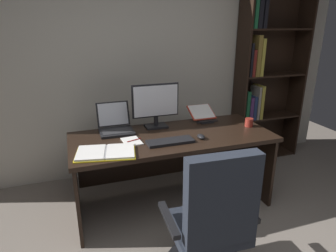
{
  "coord_description": "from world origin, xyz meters",
  "views": [
    {
      "loc": [
        -0.81,
        -1.14,
        1.77
      ],
      "look_at": [
        0.01,
        1.27,
        0.87
      ],
      "focal_mm": 31.66,
      "sensor_mm": 36.0,
      "label": 1
    }
  ],
  "objects_px": {
    "bookshelf": "(262,78)",
    "notepad": "(132,141)",
    "desk": "(170,151)",
    "laptop": "(115,126)",
    "pen": "(134,140)",
    "monitor": "(156,106)",
    "coffee_mug": "(249,122)",
    "open_binder": "(106,152)",
    "keyboard": "(170,141)",
    "reading_stand_with_book": "(202,114)",
    "office_chair": "(212,229)",
    "computer_mouse": "(201,137)"
  },
  "relations": [
    {
      "from": "bookshelf",
      "to": "notepad",
      "type": "height_order",
      "value": "bookshelf"
    },
    {
      "from": "desk",
      "to": "notepad",
      "type": "height_order",
      "value": "notepad"
    },
    {
      "from": "laptop",
      "to": "pen",
      "type": "bearing_deg",
      "value": -71.37
    },
    {
      "from": "monitor",
      "to": "coffee_mug",
      "type": "relative_size",
      "value": 5.57
    },
    {
      "from": "laptop",
      "to": "open_binder",
      "type": "xyz_separation_m",
      "value": [
        -0.16,
        -0.51,
        -0.04
      ]
    },
    {
      "from": "pen",
      "to": "coffee_mug",
      "type": "distance_m",
      "value": 1.21
    },
    {
      "from": "laptop",
      "to": "keyboard",
      "type": "relative_size",
      "value": 0.83
    },
    {
      "from": "reading_stand_with_book",
      "to": "notepad",
      "type": "distance_m",
      "value": 0.94
    },
    {
      "from": "coffee_mug",
      "to": "open_binder",
      "type": "bearing_deg",
      "value": -172.25
    },
    {
      "from": "monitor",
      "to": "pen",
      "type": "xyz_separation_m",
      "value": [
        -0.3,
        -0.31,
        -0.21
      ]
    },
    {
      "from": "desk",
      "to": "notepad",
      "type": "bearing_deg",
      "value": -162.9
    },
    {
      "from": "office_chair",
      "to": "pen",
      "type": "bearing_deg",
      "value": 111.43
    },
    {
      "from": "bookshelf",
      "to": "office_chair",
      "type": "distance_m",
      "value": 2.39
    },
    {
      "from": "desk",
      "to": "coffee_mug",
      "type": "xyz_separation_m",
      "value": [
        0.82,
        -0.1,
        0.24
      ]
    },
    {
      "from": "desk",
      "to": "open_binder",
      "type": "relative_size",
      "value": 3.63
    },
    {
      "from": "monitor",
      "to": "reading_stand_with_book",
      "type": "bearing_deg",
      "value": 6.71
    },
    {
      "from": "bookshelf",
      "to": "computer_mouse",
      "type": "relative_size",
      "value": 21.64
    },
    {
      "from": "keyboard",
      "to": "desk",
      "type": "bearing_deg",
      "value": 72.09
    },
    {
      "from": "office_chair",
      "to": "notepad",
      "type": "bearing_deg",
      "value": 112.52
    },
    {
      "from": "office_chair",
      "to": "computer_mouse",
      "type": "relative_size",
      "value": 9.97
    },
    {
      "from": "laptop",
      "to": "keyboard",
      "type": "height_order",
      "value": "laptop"
    },
    {
      "from": "desk",
      "to": "pen",
      "type": "distance_m",
      "value": 0.45
    },
    {
      "from": "bookshelf",
      "to": "coffee_mug",
      "type": "height_order",
      "value": "bookshelf"
    },
    {
      "from": "office_chair",
      "to": "notepad",
      "type": "xyz_separation_m",
      "value": [
        -0.34,
        0.94,
        0.32
      ]
    },
    {
      "from": "bookshelf",
      "to": "keyboard",
      "type": "relative_size",
      "value": 5.36
    },
    {
      "from": "pen",
      "to": "notepad",
      "type": "bearing_deg",
      "value": 180.0
    },
    {
      "from": "bookshelf",
      "to": "laptop",
      "type": "xyz_separation_m",
      "value": [
        -1.97,
        -0.44,
        -0.29
      ]
    },
    {
      "from": "monitor",
      "to": "pen",
      "type": "relative_size",
      "value": 3.41
    },
    {
      "from": "monitor",
      "to": "computer_mouse",
      "type": "bearing_deg",
      "value": -55.93
    },
    {
      "from": "keyboard",
      "to": "computer_mouse",
      "type": "distance_m",
      "value": 0.3
    },
    {
      "from": "reading_stand_with_book",
      "to": "coffee_mug",
      "type": "xyz_separation_m",
      "value": [
        0.36,
        -0.36,
        -0.03
      ]
    },
    {
      "from": "monitor",
      "to": "notepad",
      "type": "bearing_deg",
      "value": -135.46
    },
    {
      "from": "computer_mouse",
      "to": "open_binder",
      "type": "xyz_separation_m",
      "value": [
        -0.87,
        -0.05,
        -0.01
      ]
    },
    {
      "from": "reading_stand_with_book",
      "to": "open_binder",
      "type": "distance_m",
      "value": 1.25
    },
    {
      "from": "laptop",
      "to": "keyboard",
      "type": "xyz_separation_m",
      "value": [
        0.41,
        -0.46,
        -0.04
      ]
    },
    {
      "from": "keyboard",
      "to": "notepad",
      "type": "xyz_separation_m",
      "value": [
        -0.32,
        0.13,
        -0.01
      ]
    },
    {
      "from": "notepad",
      "to": "coffee_mug",
      "type": "relative_size",
      "value": 2.45
    },
    {
      "from": "monitor",
      "to": "reading_stand_with_book",
      "type": "height_order",
      "value": "monitor"
    },
    {
      "from": "keyboard",
      "to": "coffee_mug",
      "type": "bearing_deg",
      "value": 9.48
    },
    {
      "from": "monitor",
      "to": "keyboard",
      "type": "xyz_separation_m",
      "value": [
        -0.0,
        -0.44,
        -0.21
      ]
    },
    {
      "from": "computer_mouse",
      "to": "coffee_mug",
      "type": "xyz_separation_m",
      "value": [
        0.61,
        0.15,
        0.02
      ]
    },
    {
      "from": "coffee_mug",
      "to": "desk",
      "type": "bearing_deg",
      "value": 172.94
    },
    {
      "from": "reading_stand_with_book",
      "to": "desk",
      "type": "bearing_deg",
      "value": -151.22
    },
    {
      "from": "laptop",
      "to": "notepad",
      "type": "bearing_deg",
      "value": -74.58
    },
    {
      "from": "laptop",
      "to": "reading_stand_with_book",
      "type": "bearing_deg",
      "value": 3.06
    },
    {
      "from": "desk",
      "to": "monitor",
      "type": "bearing_deg",
      "value": 113.29
    },
    {
      "from": "office_chair",
      "to": "reading_stand_with_book",
      "type": "xyz_separation_m",
      "value": [
        0.53,
        1.32,
        0.38
      ]
    },
    {
      "from": "reading_stand_with_book",
      "to": "coffee_mug",
      "type": "relative_size",
      "value": 3.28
    },
    {
      "from": "monitor",
      "to": "laptop",
      "type": "relative_size",
      "value": 1.37
    },
    {
      "from": "notepad",
      "to": "coffee_mug",
      "type": "height_order",
      "value": "coffee_mug"
    }
  ]
}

